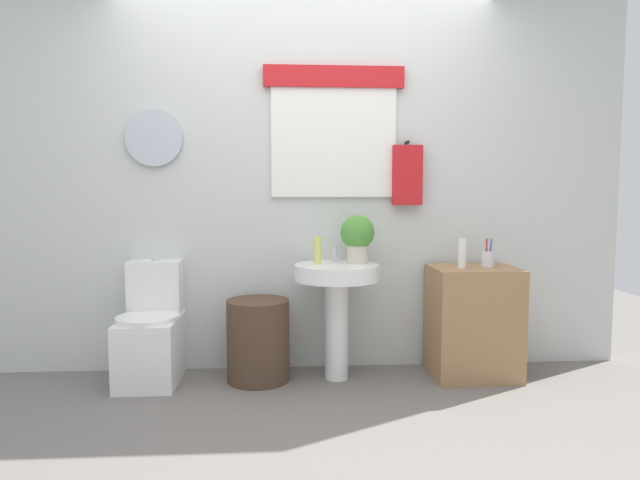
{
  "coord_description": "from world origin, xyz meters",
  "views": [
    {
      "loc": [
        -0.13,
        -2.55,
        1.19
      ],
      "look_at": [
        0.08,
        0.8,
        0.91
      ],
      "focal_mm": 30.23,
      "sensor_mm": 36.0,
      "label": 1
    }
  ],
  "objects_px": {
    "pedestal_sink": "(337,291)",
    "toothbrush_cup": "(488,259)",
    "toilet": "(152,335)",
    "lotion_bottle": "(462,253)",
    "soap_bottle": "(318,250)",
    "laundry_hamper": "(258,340)",
    "wooden_cabinet": "(473,322)",
    "potted_plant": "(357,236)"
  },
  "relations": [
    {
      "from": "pedestal_sink",
      "to": "potted_plant",
      "type": "height_order",
      "value": "potted_plant"
    },
    {
      "from": "lotion_bottle",
      "to": "toothbrush_cup",
      "type": "xyz_separation_m",
      "value": [
        0.19,
        0.06,
        -0.04
      ]
    },
    {
      "from": "pedestal_sink",
      "to": "lotion_bottle",
      "type": "bearing_deg",
      "value": -2.85
    },
    {
      "from": "laundry_hamper",
      "to": "potted_plant",
      "type": "height_order",
      "value": "potted_plant"
    },
    {
      "from": "wooden_cabinet",
      "to": "soap_bottle",
      "type": "height_order",
      "value": "soap_bottle"
    },
    {
      "from": "soap_bottle",
      "to": "toothbrush_cup",
      "type": "relative_size",
      "value": 0.94
    },
    {
      "from": "lotion_bottle",
      "to": "pedestal_sink",
      "type": "bearing_deg",
      "value": 177.15
    },
    {
      "from": "potted_plant",
      "to": "lotion_bottle",
      "type": "xyz_separation_m",
      "value": [
        0.66,
        -0.1,
        -0.11
      ]
    },
    {
      "from": "potted_plant",
      "to": "toilet",
      "type": "bearing_deg",
      "value": -178.86
    },
    {
      "from": "toilet",
      "to": "lotion_bottle",
      "type": "bearing_deg",
      "value": -2.12
    },
    {
      "from": "toilet",
      "to": "toothbrush_cup",
      "type": "relative_size",
      "value": 4.21
    },
    {
      "from": "pedestal_sink",
      "to": "potted_plant",
      "type": "relative_size",
      "value": 2.38
    },
    {
      "from": "toilet",
      "to": "lotion_bottle",
      "type": "height_order",
      "value": "lotion_bottle"
    },
    {
      "from": "laundry_hamper",
      "to": "toothbrush_cup",
      "type": "relative_size",
      "value": 2.82
    },
    {
      "from": "laundry_hamper",
      "to": "potted_plant",
      "type": "xyz_separation_m",
      "value": [
        0.65,
        0.06,
        0.67
      ]
    },
    {
      "from": "wooden_cabinet",
      "to": "toothbrush_cup",
      "type": "distance_m",
      "value": 0.43
    },
    {
      "from": "soap_bottle",
      "to": "wooden_cabinet",
      "type": "bearing_deg",
      "value": -2.81
    },
    {
      "from": "wooden_cabinet",
      "to": "laundry_hamper",
      "type": "bearing_deg",
      "value": 180.0
    },
    {
      "from": "potted_plant",
      "to": "toothbrush_cup",
      "type": "relative_size",
      "value": 1.69
    },
    {
      "from": "pedestal_sink",
      "to": "soap_bottle",
      "type": "bearing_deg",
      "value": 157.38
    },
    {
      "from": "pedestal_sink",
      "to": "toothbrush_cup",
      "type": "height_order",
      "value": "toothbrush_cup"
    },
    {
      "from": "wooden_cabinet",
      "to": "potted_plant",
      "type": "bearing_deg",
      "value": 175.48
    },
    {
      "from": "wooden_cabinet",
      "to": "lotion_bottle",
      "type": "height_order",
      "value": "lotion_bottle"
    },
    {
      "from": "soap_bottle",
      "to": "pedestal_sink",
      "type": "bearing_deg",
      "value": -22.62
    },
    {
      "from": "soap_bottle",
      "to": "potted_plant",
      "type": "relative_size",
      "value": 0.56
    },
    {
      "from": "laundry_hamper",
      "to": "pedestal_sink",
      "type": "xyz_separation_m",
      "value": [
        0.51,
        -0.0,
        0.31
      ]
    },
    {
      "from": "pedestal_sink",
      "to": "lotion_bottle",
      "type": "xyz_separation_m",
      "value": [
        0.8,
        -0.04,
        0.24
      ]
    },
    {
      "from": "toilet",
      "to": "laundry_hamper",
      "type": "bearing_deg",
      "value": -2.83
    },
    {
      "from": "soap_bottle",
      "to": "potted_plant",
      "type": "height_order",
      "value": "potted_plant"
    },
    {
      "from": "soap_bottle",
      "to": "potted_plant",
      "type": "xyz_separation_m",
      "value": [
        0.26,
        0.01,
        0.09
      ]
    },
    {
      "from": "toothbrush_cup",
      "to": "soap_bottle",
      "type": "bearing_deg",
      "value": 178.46
    },
    {
      "from": "toilet",
      "to": "soap_bottle",
      "type": "xyz_separation_m",
      "value": [
        1.06,
        0.02,
        0.54
      ]
    },
    {
      "from": "soap_bottle",
      "to": "toothbrush_cup",
      "type": "distance_m",
      "value": 1.12
    },
    {
      "from": "toilet",
      "to": "laundry_hamper",
      "type": "height_order",
      "value": "toilet"
    },
    {
      "from": "potted_plant",
      "to": "toothbrush_cup",
      "type": "xyz_separation_m",
      "value": [
        0.85,
        -0.04,
        -0.15
      ]
    },
    {
      "from": "lotion_bottle",
      "to": "laundry_hamper",
      "type": "bearing_deg",
      "value": 178.25
    },
    {
      "from": "toilet",
      "to": "toothbrush_cup",
      "type": "height_order",
      "value": "toothbrush_cup"
    },
    {
      "from": "laundry_hamper",
      "to": "soap_bottle",
      "type": "xyz_separation_m",
      "value": [
        0.39,
        0.05,
        0.57
      ]
    },
    {
      "from": "pedestal_sink",
      "to": "potted_plant",
      "type": "xyz_separation_m",
      "value": [
        0.14,
        0.06,
        0.35
      ]
    },
    {
      "from": "toilet",
      "to": "pedestal_sink",
      "type": "relative_size",
      "value": 1.04
    },
    {
      "from": "laundry_hamper",
      "to": "potted_plant",
      "type": "relative_size",
      "value": 1.67
    },
    {
      "from": "toothbrush_cup",
      "to": "toilet",
      "type": "bearing_deg",
      "value": 179.64
    }
  ]
}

